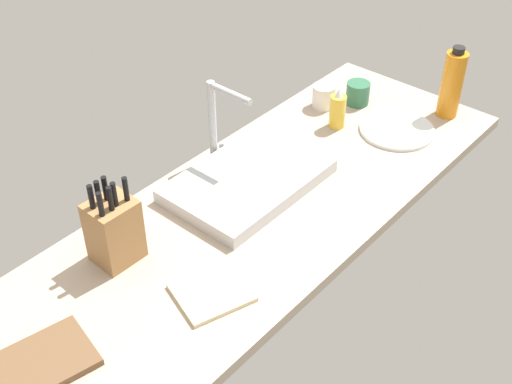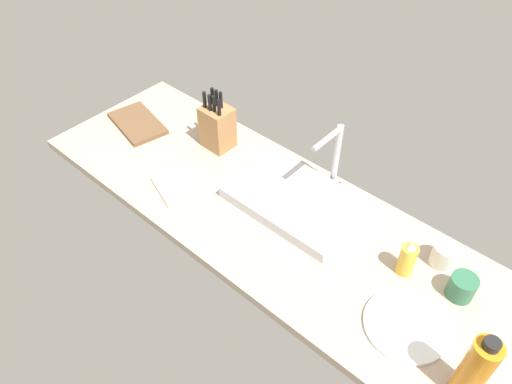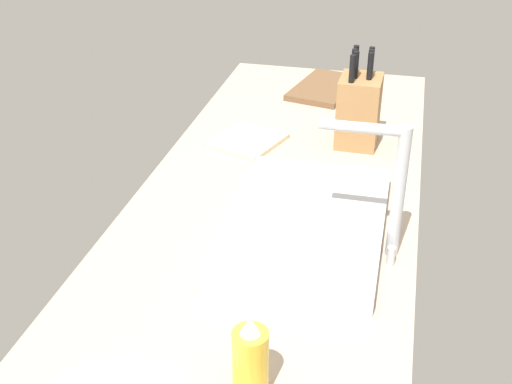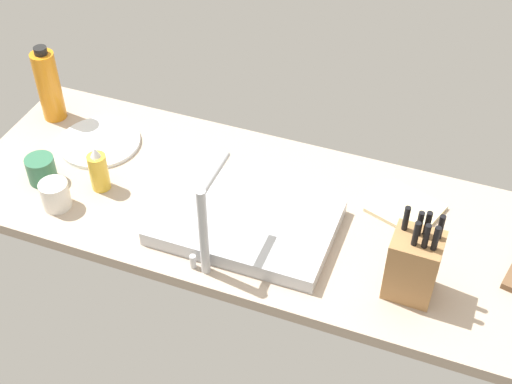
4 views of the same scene
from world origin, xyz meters
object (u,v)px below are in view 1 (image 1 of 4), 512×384
(water_bottle, at_px, (452,84))
(ceramic_cup, at_px, (358,93))
(cutting_board, at_px, (31,368))
(soap_bottle, at_px, (338,110))
(sink_basin, at_px, (248,181))
(knife_block, at_px, (114,230))
(dish_towel, at_px, (212,292))
(coffee_mug, at_px, (324,96))
(faucet, at_px, (217,116))
(dinner_plate, at_px, (397,130))

(water_bottle, xyz_separation_m, ceramic_cup, (-0.14, 0.28, -0.08))
(cutting_board, distance_m, soap_bottle, 1.26)
(sink_basin, height_order, knife_block, knife_block)
(sink_basin, bearing_deg, dish_towel, -150.37)
(cutting_board, xyz_separation_m, coffee_mug, (1.33, 0.18, 0.03))
(faucet, xyz_separation_m, soap_bottle, (0.40, -0.16, -0.10))
(sink_basin, height_order, soap_bottle, soap_bottle)
(cutting_board, bearing_deg, soap_bottle, 3.23)
(cutting_board, height_order, dish_towel, cutting_board)
(soap_bottle, relative_size, ceramic_cup, 1.72)
(soap_bottle, bearing_deg, sink_basin, 179.20)
(knife_block, bearing_deg, water_bottle, -13.10)
(sink_basin, xyz_separation_m, dish_towel, (-0.39, -0.22, -0.02))
(dinner_plate, bearing_deg, knife_block, 166.76)
(faucet, distance_m, water_bottle, 0.82)
(cutting_board, xyz_separation_m, soap_bottle, (1.26, 0.07, 0.05))
(faucet, bearing_deg, ceramic_cup, -12.67)
(sink_basin, bearing_deg, dinner_plate, -17.91)
(dish_towel, distance_m, ceramic_cup, 1.03)
(dish_towel, bearing_deg, soap_bottle, 14.42)
(water_bottle, height_order, coffee_mug, water_bottle)
(dish_towel, bearing_deg, water_bottle, -1.53)
(sink_basin, xyz_separation_m, ceramic_cup, (0.61, 0.03, 0.02))
(dish_towel, bearing_deg, knife_block, 103.01)
(dinner_plate, bearing_deg, water_bottle, -19.74)
(dish_towel, xyz_separation_m, ceramic_cup, (1.00, 0.25, 0.03))
(sink_basin, distance_m, ceramic_cup, 0.62)
(dinner_plate, distance_m, dish_towel, 0.94)
(dinner_plate, relative_size, coffee_mug, 3.08)
(sink_basin, height_order, faucet, faucet)
(cutting_board, bearing_deg, dish_towel, -18.53)
(cutting_board, bearing_deg, coffee_mug, 7.74)
(soap_bottle, bearing_deg, water_bottle, -38.40)
(dinner_plate, xyz_separation_m, ceramic_cup, (0.07, 0.20, 0.03))
(knife_block, height_order, ceramic_cup, knife_block)
(sink_basin, bearing_deg, cutting_board, -174.58)
(water_bottle, xyz_separation_m, dinner_plate, (-0.20, 0.07, -0.11))
(faucet, height_order, dinner_plate, faucet)
(soap_bottle, xyz_separation_m, water_bottle, (0.31, -0.24, 0.06))
(dinner_plate, bearing_deg, soap_bottle, 121.55)
(soap_bottle, distance_m, coffee_mug, 0.13)
(sink_basin, distance_m, cutting_board, 0.82)
(cutting_board, xyz_separation_m, dish_towel, (0.43, -0.14, -0.00))
(sink_basin, xyz_separation_m, knife_block, (-0.45, 0.06, 0.07))
(sink_basin, height_order, water_bottle, water_bottle)
(soap_bottle, height_order, water_bottle, water_bottle)
(knife_block, bearing_deg, dinner_plate, -11.98)
(water_bottle, bearing_deg, faucet, 150.30)
(faucet, xyz_separation_m, cutting_board, (-0.85, -0.23, -0.16))
(sink_basin, relative_size, water_bottle, 1.86)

